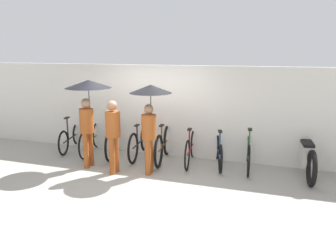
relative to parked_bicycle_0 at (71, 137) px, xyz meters
name	(u,v)px	position (x,y,z in m)	size (l,w,h in m)	color
ground_plane	(131,176)	(2.37, -1.30, -0.35)	(30.00, 30.00, 0.00)	#9E998E
back_wall	(157,110)	(2.37, 0.40, 0.80)	(13.96, 0.12, 2.30)	silver
parked_bicycle_0	(71,137)	(0.00, 0.00, 0.00)	(0.54, 1.62, 1.04)	black
parked_bicycle_1	(91,139)	(0.68, -0.08, 0.03)	(0.54, 1.73, 1.08)	black
parked_bicycle_2	(114,141)	(1.35, -0.08, 0.04)	(0.56, 1.68, 1.10)	black
parked_bicycle_3	(140,142)	(2.03, 0.01, 0.04)	(0.44, 1.80, 1.10)	black
parked_bicycle_4	(163,145)	(2.70, -0.10, 0.05)	(0.44, 1.79, 1.05)	black
parked_bicycle_5	(190,148)	(3.38, -0.07, 0.02)	(0.44, 1.70, 0.99)	black
parked_bicycle_6	(219,151)	(4.05, -0.02, 0.00)	(0.56, 1.60, 0.99)	black
parked_bicycle_7	(248,153)	(4.73, -0.02, 0.03)	(0.44, 1.73, 1.03)	black
pedestrian_leading	(88,98)	(1.20, -0.95, 1.25)	(1.05, 1.05, 2.01)	#9E4C1E
pedestrian_center	(113,131)	(1.94, -1.22, 0.60)	(0.32, 0.32, 1.62)	#9E4C1E
pedestrian_trailing	(150,106)	(2.69, -0.92, 1.15)	(0.91, 0.91, 1.95)	#9E4C1E
motorcycle	(306,156)	(5.96, 0.01, 0.07)	(0.58, 2.08, 0.94)	black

